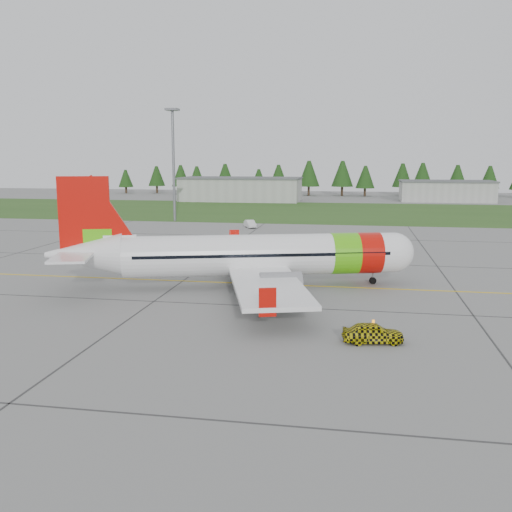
# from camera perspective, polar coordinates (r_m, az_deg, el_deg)

# --- Properties ---
(ground) EXTENTS (320.00, 320.00, 0.00)m
(ground) POSITION_cam_1_polar(r_m,az_deg,el_deg) (44.80, 8.24, -5.35)
(ground) COLOR gray
(ground) RESTS_ON ground
(aircraft) EXTENTS (32.49, 30.67, 10.08)m
(aircraft) POSITION_cam_1_polar(r_m,az_deg,el_deg) (51.57, -0.31, 0.06)
(aircraft) COLOR white
(aircraft) RESTS_ON ground
(follow_me_car) EXTENTS (1.56, 1.76, 3.86)m
(follow_me_car) POSITION_cam_1_polar(r_m,az_deg,el_deg) (36.91, 11.68, -5.64)
(follow_me_car) COLOR yellow
(follow_me_car) RESTS_ON ground
(service_van) EXTENTS (1.78, 1.74, 3.92)m
(service_van) POSITION_cam_1_polar(r_m,az_deg,el_deg) (95.93, -0.59, 4.01)
(service_van) COLOR silver
(service_van) RESTS_ON ground
(grass_strip) EXTENTS (320.00, 50.00, 0.03)m
(grass_strip) POSITION_cam_1_polar(r_m,az_deg,el_deg) (125.79, 9.45, 4.37)
(grass_strip) COLOR #30561E
(grass_strip) RESTS_ON ground
(taxi_guideline) EXTENTS (120.00, 0.25, 0.02)m
(taxi_guideline) POSITION_cam_1_polar(r_m,az_deg,el_deg) (52.56, 8.52, -3.08)
(taxi_guideline) COLOR gold
(taxi_guideline) RESTS_ON ground
(hangar_west) EXTENTS (32.00, 14.00, 6.00)m
(hangar_west) POSITION_cam_1_polar(r_m,az_deg,el_deg) (156.61, -1.52, 6.63)
(hangar_west) COLOR #A8A8A3
(hangar_west) RESTS_ON ground
(hangar_east) EXTENTS (24.00, 12.00, 5.20)m
(hangar_east) POSITION_cam_1_polar(r_m,az_deg,el_deg) (163.26, 18.47, 6.12)
(hangar_east) COLOR #A8A8A3
(hangar_east) RESTS_ON ground
(floodlight_mast) EXTENTS (0.50, 0.50, 20.00)m
(floodlight_mast) POSITION_cam_1_polar(r_m,az_deg,el_deg) (106.54, -8.24, 8.82)
(floodlight_mast) COLOR slate
(floodlight_mast) RESTS_ON ground
(treeline) EXTENTS (160.00, 8.00, 10.00)m
(treeline) POSITION_cam_1_polar(r_m,az_deg,el_deg) (181.38, 9.69, 7.56)
(treeline) COLOR #1C3F14
(treeline) RESTS_ON ground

